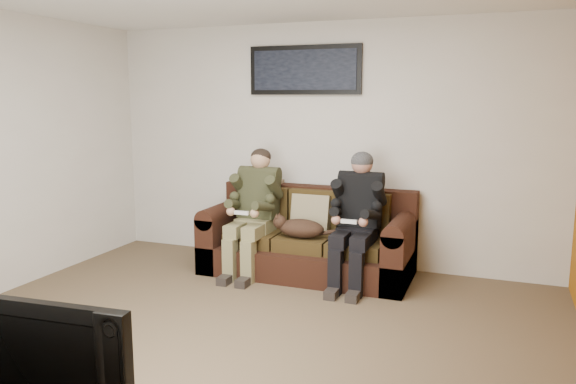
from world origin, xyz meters
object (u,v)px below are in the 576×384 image
at_px(person_left, 254,204).
at_px(cat, 300,228).
at_px(person_right, 357,211).
at_px(framed_poster, 305,70).
at_px(television, 28,362).
at_px(sofa, 309,241).

xyz_separation_m(person_left, cat, (0.53, -0.07, -0.19)).
distance_m(person_right, framed_poster, 1.67).
relative_size(person_left, television, 1.16).
xyz_separation_m(sofa, person_right, (0.55, -0.18, 0.39)).
xyz_separation_m(sofa, person_left, (-0.55, -0.18, 0.39)).
bearing_deg(person_left, cat, -8.07).
xyz_separation_m(person_right, framed_poster, (-0.75, 0.57, 1.38)).
height_order(sofa, person_left, person_left).
relative_size(framed_poster, television, 1.14).
bearing_deg(person_right, framed_poster, 142.78).
distance_m(sofa, framed_poster, 1.83).
xyz_separation_m(sofa, framed_poster, (-0.20, 0.39, 1.77)).
relative_size(sofa, framed_poster, 1.70).
relative_size(person_left, framed_poster, 1.02).
relative_size(person_right, cat, 1.96).
xyz_separation_m(person_left, person_right, (1.09, 0.00, 0.00)).
xyz_separation_m(sofa, cat, (-0.02, -0.25, 0.20)).
bearing_deg(cat, person_right, 7.54).
bearing_deg(cat, sofa, 85.46).
height_order(person_left, television, person_left).
bearing_deg(person_left, sofa, 17.99).
bearing_deg(person_left, television, -80.29).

